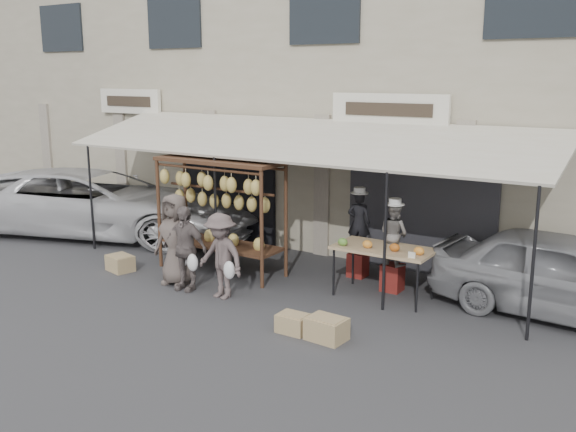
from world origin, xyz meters
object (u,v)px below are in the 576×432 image
(customer_left, at_px, (175,240))
(customer_mid, at_px, (185,248))
(crate_far, at_px, (120,263))
(banana_rack, at_px, (218,194))
(customer_right, at_px, (221,256))
(crate_near_a, at_px, (293,323))
(produce_table, at_px, (383,250))
(vendor_left, at_px, (359,223))
(vendor_right, at_px, (394,234))
(crate_near_b, at_px, (327,329))
(van, at_px, (92,187))
(sedan, at_px, (564,275))

(customer_left, bearing_deg, customer_mid, -24.79)
(customer_left, relative_size, crate_far, 3.28)
(banana_rack, xyz_separation_m, customer_mid, (0.13, -1.15, -0.80))
(customer_right, relative_size, crate_near_a, 3.24)
(produce_table, relative_size, vendor_left, 1.42)
(customer_left, xyz_separation_m, crate_near_a, (3.04, -0.76, -0.71))
(vendor_right, relative_size, crate_near_b, 2.02)
(vendor_left, distance_m, vendor_right, 0.98)
(vendor_left, distance_m, customer_right, 2.79)
(vendor_left, bearing_deg, crate_near_a, 83.22)
(vendor_left, xyz_separation_m, customer_left, (-2.62, -2.22, -0.21))
(crate_near_a, bearing_deg, customer_right, 161.69)
(banana_rack, bearing_deg, vendor_right, 13.52)
(van, distance_m, sedan, 10.64)
(customer_mid, relative_size, van, 0.28)
(crate_far, bearing_deg, vendor_right, 19.78)
(customer_left, relative_size, customer_mid, 1.10)
(produce_table, bearing_deg, sedan, 14.22)
(vendor_right, bearing_deg, van, 17.72)
(crate_near_b, bearing_deg, van, 162.32)
(sedan, bearing_deg, crate_near_b, 139.88)
(van, bearing_deg, crate_near_b, -125.71)
(vendor_left, bearing_deg, customer_left, 25.55)
(banana_rack, xyz_separation_m, crate_far, (-1.71, -1.01, -1.41))
(crate_far, height_order, van, van)
(customer_left, height_order, van, van)
(vendor_right, bearing_deg, customer_right, 57.15)
(customer_left, distance_m, crate_far, 1.65)
(produce_table, relative_size, sedan, 0.41)
(produce_table, height_order, customer_mid, customer_mid)
(crate_near_a, xyz_separation_m, crate_near_b, (0.56, 0.02, 0.03))
(produce_table, relative_size, crate_near_a, 3.66)
(banana_rack, height_order, crate_near_a, banana_rack)
(customer_right, height_order, crate_near_b, customer_right)
(crate_near_a, height_order, van, van)
(customer_mid, bearing_deg, van, 151.01)
(vendor_left, bearing_deg, sedan, 163.15)
(crate_far, relative_size, sedan, 0.13)
(crate_far, bearing_deg, banana_rack, 30.53)
(customer_left, xyz_separation_m, crate_far, (-1.50, 0.00, -0.70))
(vendor_left, relative_size, sedan, 0.29)
(van, relative_size, sedan, 1.36)
(produce_table, relative_size, crate_far, 3.27)
(vendor_left, relative_size, customer_left, 0.70)
(vendor_left, height_order, crate_near_a, vendor_left)
(van, bearing_deg, customer_right, -127.38)
(vendor_right, distance_m, customer_left, 3.96)
(crate_near_a, bearing_deg, vendor_right, 79.35)
(customer_mid, bearing_deg, crate_far, 169.03)
(banana_rack, distance_m, sedan, 6.26)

